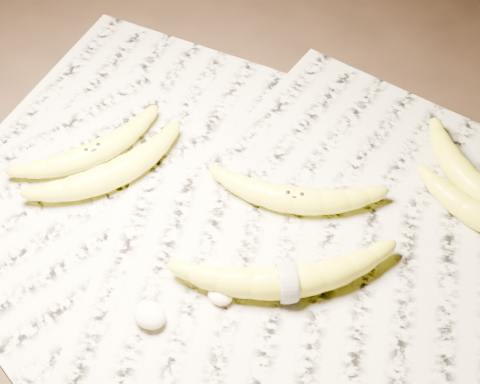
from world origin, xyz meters
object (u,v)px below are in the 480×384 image
at_px(banana_left_a, 93,152).
at_px(banana_upper_b, 468,178).
at_px(banana_taped, 287,281).
at_px(banana_center, 294,198).
at_px(banana_left_b, 113,173).

xyz_separation_m(banana_left_a, banana_upper_b, (0.46, 0.19, 0.00)).
relative_size(banana_left_a, banana_taped, 0.81).
bearing_deg(banana_upper_b, banana_center, -111.09).
xyz_separation_m(banana_left_b, banana_upper_b, (0.42, 0.21, -0.00)).
bearing_deg(banana_left_b, banana_taped, -68.14).
xyz_separation_m(banana_left_a, banana_center, (0.28, 0.05, 0.00)).
xyz_separation_m(banana_left_a, banana_left_b, (0.05, -0.02, 0.00)).
bearing_deg(banana_left_b, banana_upper_b, -33.11).
xyz_separation_m(banana_left_b, banana_taped, (0.27, -0.04, 0.00)).
height_order(banana_left_b, banana_upper_b, same).
bearing_deg(banana_left_a, banana_left_b, -82.37).
height_order(banana_left_a, banana_center, banana_center).
height_order(banana_left_a, banana_taped, banana_taped).
bearing_deg(banana_left_a, banana_center, -48.30).
xyz_separation_m(banana_center, banana_upper_b, (0.19, 0.13, 0.00)).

